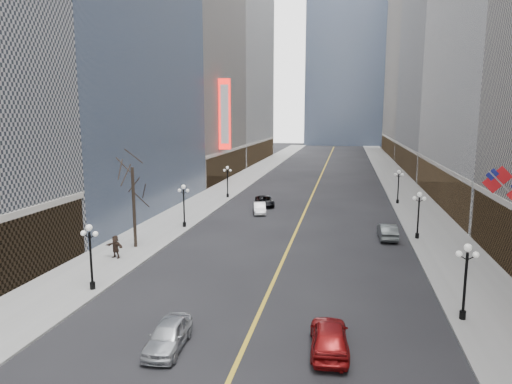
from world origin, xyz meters
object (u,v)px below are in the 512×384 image
at_px(streetlamp_west_1, 90,250).
at_px(streetlamp_west_3, 228,178).
at_px(car_nb_mid, 260,208).
at_px(car_sb_mid, 329,337).
at_px(streetlamp_east_1, 466,274).
at_px(car_sb_far, 387,231).
at_px(car_nb_near, 168,335).
at_px(streetlamp_east_2, 419,210).
at_px(streetlamp_west_2, 184,201).
at_px(car_nb_far, 265,201).
at_px(streetlamp_east_3, 398,183).

height_order(streetlamp_west_1, streetlamp_west_3, same).
bearing_deg(car_nb_mid, car_sb_mid, -86.36).
relative_size(streetlamp_east_1, streetlamp_west_3, 1.00).
bearing_deg(car_sb_far, car_nb_near, 59.73).
height_order(streetlamp_east_2, car_sb_far, streetlamp_east_2).
xyz_separation_m(streetlamp_east_2, streetlamp_west_3, (-23.60, 18.00, 0.00)).
bearing_deg(streetlamp_east_2, streetlamp_west_2, 180.00).
relative_size(streetlamp_west_2, car_nb_near, 1.06).
relative_size(streetlamp_west_3, car_nb_mid, 1.12).
height_order(car_nb_mid, car_nb_far, car_nb_mid).
bearing_deg(streetlamp_east_3, car_nb_far, -165.26).
bearing_deg(car_nb_far, streetlamp_west_1, -118.45).
relative_size(streetlamp_east_2, streetlamp_west_2, 1.00).
bearing_deg(streetlamp_east_2, car_sb_mid, -108.02).
relative_size(streetlamp_west_2, car_nb_mid, 1.12).
height_order(streetlamp_east_3, streetlamp_west_3, same).
bearing_deg(car_nb_far, streetlamp_east_3, -2.46).
distance_m(streetlamp_east_1, car_nb_mid, 31.84).
xyz_separation_m(streetlamp_east_1, car_nb_far, (-17.35, 31.44, -2.24)).
xyz_separation_m(streetlamp_east_3, car_nb_far, (-17.35, -4.56, -2.24)).
height_order(car_nb_mid, car_sb_mid, car_sb_mid).
xyz_separation_m(streetlamp_east_3, streetlamp_west_1, (-23.60, -36.00, 0.00)).
height_order(streetlamp_west_2, streetlamp_west_3, same).
xyz_separation_m(streetlamp_east_2, car_sb_mid, (-7.47, -22.98, -2.10)).
bearing_deg(streetlamp_west_1, streetlamp_west_3, 90.00).
relative_size(streetlamp_east_3, car_nb_mid, 1.12).
height_order(streetlamp_east_1, car_nb_mid, streetlamp_east_1).
height_order(streetlamp_west_2, car_sb_far, streetlamp_west_2).
distance_m(streetlamp_west_2, car_nb_mid, 11.10).
bearing_deg(streetlamp_east_2, car_nb_near, -122.70).
height_order(car_nb_near, car_sb_far, car_sb_far).
xyz_separation_m(streetlamp_east_3, car_nb_near, (-15.58, -42.27, -2.17)).
xyz_separation_m(streetlamp_west_1, streetlamp_west_2, (0.00, 18.00, 0.00)).
distance_m(streetlamp_west_2, car_sb_far, 20.91).
relative_size(streetlamp_east_3, streetlamp_west_3, 1.00).
bearing_deg(streetlamp_west_2, car_nb_mid, 53.51).
relative_size(streetlamp_west_1, car_nb_near, 1.06).
bearing_deg(car_nb_mid, car_sb_far, -45.47).
relative_size(streetlamp_west_2, car_sb_mid, 0.96).
relative_size(streetlamp_west_1, car_nb_far, 0.95).
bearing_deg(car_sb_far, car_nb_mid, -34.41).
bearing_deg(car_nb_far, streetlamp_west_3, 126.68).
xyz_separation_m(streetlamp_east_2, streetlamp_west_2, (-23.60, 0.00, 0.00)).
bearing_deg(car_nb_far, streetlamp_west_2, -132.16).
height_order(streetlamp_west_3, car_nb_near, streetlamp_west_3).
height_order(streetlamp_east_2, streetlamp_west_1, same).
xyz_separation_m(car_nb_mid, car_nb_far, (-0.21, 4.69, -0.01)).
height_order(streetlamp_east_3, car_nb_mid, streetlamp_east_3).
height_order(streetlamp_east_2, car_sb_mid, streetlamp_east_2).
bearing_deg(car_nb_far, car_sb_far, -60.50).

